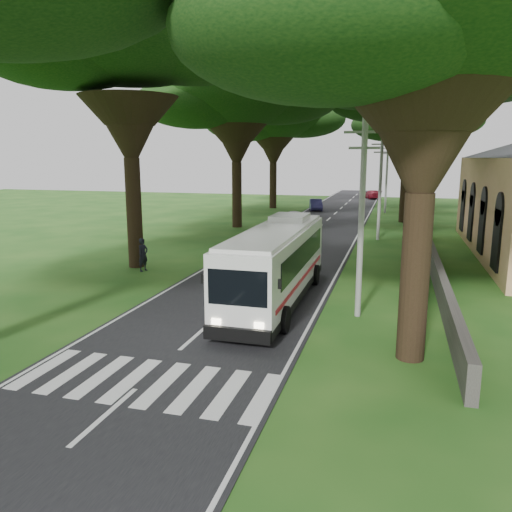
# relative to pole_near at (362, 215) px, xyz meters

# --- Properties ---
(ground) EXTENTS (140.00, 140.00, 0.00)m
(ground) POSITION_rel_pole_near_xyz_m (-5.50, -6.00, -4.18)
(ground) COLOR #1A4B15
(ground) RESTS_ON ground
(road) EXTENTS (8.00, 120.00, 0.04)m
(road) POSITION_rel_pole_near_xyz_m (-5.50, 19.00, -4.17)
(road) COLOR black
(road) RESTS_ON ground
(crosswalk) EXTENTS (8.00, 3.00, 0.01)m
(crosswalk) POSITION_rel_pole_near_xyz_m (-5.50, -8.00, -4.18)
(crosswalk) COLOR silver
(crosswalk) RESTS_ON ground
(property_wall) EXTENTS (0.35, 50.00, 1.20)m
(property_wall) POSITION_rel_pole_near_xyz_m (3.50, 18.00, -3.58)
(property_wall) COLOR #383533
(property_wall) RESTS_ON ground
(pole_near) EXTENTS (1.60, 0.24, 8.00)m
(pole_near) POSITION_rel_pole_near_xyz_m (0.00, 0.00, 0.00)
(pole_near) COLOR gray
(pole_near) RESTS_ON ground
(pole_mid) EXTENTS (1.60, 0.24, 8.00)m
(pole_mid) POSITION_rel_pole_near_xyz_m (0.00, 20.00, 0.00)
(pole_mid) COLOR gray
(pole_mid) RESTS_ON ground
(pole_far) EXTENTS (1.60, 0.24, 8.00)m
(pole_far) POSITION_rel_pole_near_xyz_m (0.00, 40.00, 0.00)
(pole_far) COLOR gray
(pole_far) RESTS_ON ground
(tree_l_mida) EXTENTS (13.75, 13.75, 16.13)m
(tree_l_mida) POSITION_rel_pole_near_xyz_m (-13.50, 6.00, 8.85)
(tree_l_mida) COLOR black
(tree_l_mida) RESTS_ON ground
(tree_l_midb) EXTENTS (15.17, 15.17, 15.47)m
(tree_l_midb) POSITION_rel_pole_near_xyz_m (-13.00, 24.00, 7.96)
(tree_l_midb) COLOR black
(tree_l_midb) RESTS_ON ground
(tree_l_far) EXTENTS (14.60, 14.60, 14.72)m
(tree_l_far) POSITION_rel_pole_near_xyz_m (-14.00, 42.00, 7.32)
(tree_l_far) COLOR black
(tree_l_far) RESTS_ON ground
(tree_r_near) EXTENTS (12.91, 12.91, 13.66)m
(tree_r_near) POSITION_rel_pole_near_xyz_m (2.00, -4.00, 6.58)
(tree_r_near) COLOR black
(tree_r_near) RESTS_ON ground
(tree_r_mida) EXTENTS (14.83, 14.83, 15.75)m
(tree_r_mida) POSITION_rel_pole_near_xyz_m (2.50, 14.00, 8.30)
(tree_r_mida) COLOR black
(tree_r_mida) RESTS_ON ground
(tree_r_midb) EXTENTS (13.89, 13.89, 15.82)m
(tree_r_midb) POSITION_rel_pole_near_xyz_m (2.00, 32.00, 8.52)
(tree_r_midb) COLOR black
(tree_r_midb) RESTS_ON ground
(tree_r_far) EXTENTS (14.67, 14.67, 14.79)m
(tree_r_far) POSITION_rel_pole_near_xyz_m (3.00, 50.00, 7.39)
(tree_r_far) COLOR black
(tree_r_far) RESTS_ON ground
(coach_bus) EXTENTS (2.75, 11.48, 3.38)m
(coach_bus) POSITION_rel_pole_near_xyz_m (-3.70, 1.02, -2.36)
(coach_bus) COLOR white
(coach_bus) RESTS_ON ground
(distant_car_a) EXTENTS (2.49, 3.89, 1.23)m
(distant_car_a) POSITION_rel_pole_near_xyz_m (-8.36, 28.26, -3.53)
(distant_car_a) COLOR #A9A8AD
(distant_car_a) RESTS_ON road
(distant_car_b) EXTENTS (2.29, 4.30, 1.35)m
(distant_car_b) POSITION_rel_pole_near_xyz_m (-8.24, 40.57, -3.48)
(distant_car_b) COLOR navy
(distant_car_b) RESTS_ON road
(distant_car_c) EXTENTS (3.29, 4.92, 1.32)m
(distant_car_c) POSITION_rel_pole_near_xyz_m (-2.50, 59.96, -3.49)
(distant_car_c) COLOR maroon
(distant_car_c) RESTS_ON road
(pedestrian) EXTENTS (0.64, 0.80, 1.91)m
(pedestrian) POSITION_rel_pole_near_xyz_m (-12.52, 5.05, -3.23)
(pedestrian) COLOR black
(pedestrian) RESTS_ON ground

